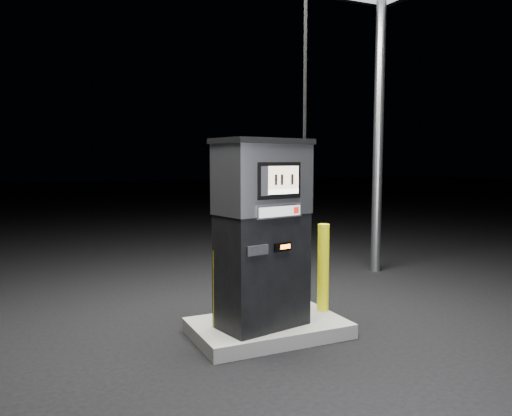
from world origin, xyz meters
name	(u,v)px	position (x,y,z in m)	size (l,w,h in m)	color
ground	(268,335)	(0.00, 0.00, 0.00)	(80.00, 80.00, 0.00)	black
pump_island	(268,328)	(0.00, 0.00, 0.07)	(1.60, 1.00, 0.15)	slate
fuel_dispenser	(263,231)	(-0.12, -0.10, 1.14)	(1.11, 0.75, 3.99)	black
bollard_left	(218,289)	(-0.55, 0.04, 0.55)	(0.11, 0.11, 0.80)	#FFFD0E
bollard_right	(323,267)	(0.74, 0.09, 0.65)	(0.13, 0.13, 0.99)	#FFFD0E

